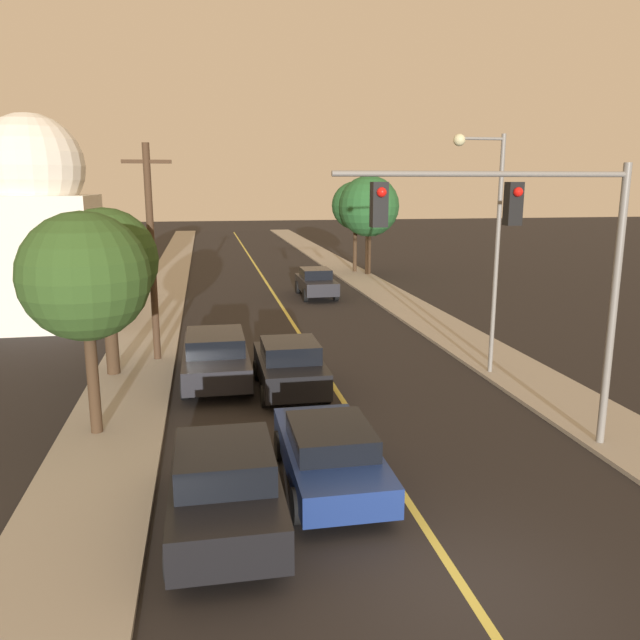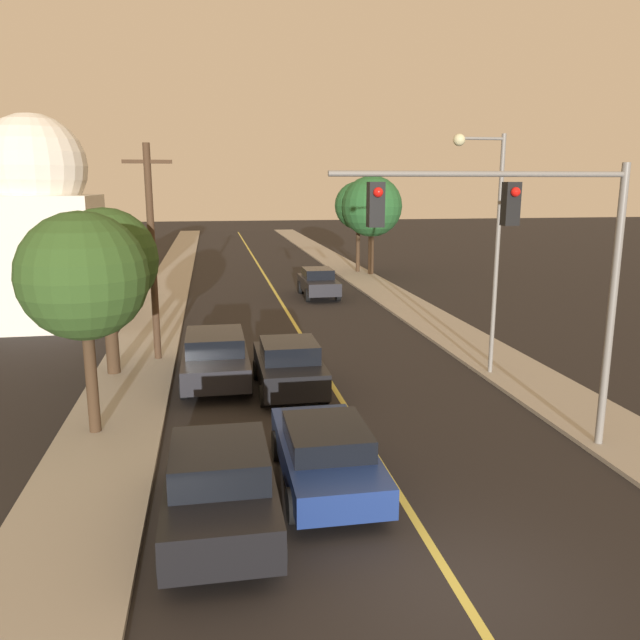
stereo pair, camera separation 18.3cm
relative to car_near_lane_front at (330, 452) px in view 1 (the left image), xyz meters
The scene contains 17 objects.
ground_plane 4.01m from the car_near_lane_front, 69.66° to the right, with size 200.00×200.00×0.00m, color black.
road_surface 32.34m from the car_near_lane_front, 87.57° to the left, with size 9.79×80.00×0.01m.
sidewalk_left 32.66m from the car_near_lane_front, 98.41° to the left, with size 2.50×80.00×0.12m.
sidewalk_right 33.17m from the car_near_lane_front, 76.90° to the left, with size 2.50×80.00×0.12m.
car_near_lane_front is the anchor object (origin of this frame).
car_near_lane_second 6.08m from the car_near_lane_front, 90.00° to the left, with size 1.95×4.05×1.57m.
car_outer_lane_front 2.51m from the car_near_lane_front, 149.28° to the right, with size 2.01×4.36×1.65m.
car_outer_lane_second 7.77m from the car_near_lane_front, 106.10° to the left, with size 2.09×5.08×1.59m.
car_far_oncoming 22.01m from the car_near_lane_front, 80.66° to the left, with size 1.87×4.36×1.55m.
traffic_signal_mast 6.13m from the car_near_lane_front, ahead, with size 6.58×0.42×6.41m.
streetlamp_right 9.93m from the car_near_lane_front, 46.17° to the left, with size 1.66×0.36×7.44m.
utility_pole_left 11.33m from the car_near_lane_front, 112.30° to the left, with size 1.60×0.24×7.28m.
tree_left_near 7.02m from the car_near_lane_front, 145.48° to the left, with size 3.03×3.03×5.37m.
tree_left_far 10.53m from the car_near_lane_front, 122.34° to the left, with size 3.22×3.22×5.27m.
tree_right_near 31.74m from the car_near_lane_front, 75.52° to the left, with size 3.26×3.26×6.16m.
tree_right_far 30.67m from the car_near_lane_front, 73.81° to the left, with size 4.02×4.02×6.53m.
domed_building_left 19.88m from the car_near_lane_front, 118.82° to the left, with size 4.79×4.79×8.99m.
Camera 1 is at (-3.71, -7.91, 6.07)m, focal length 35.00 mm.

